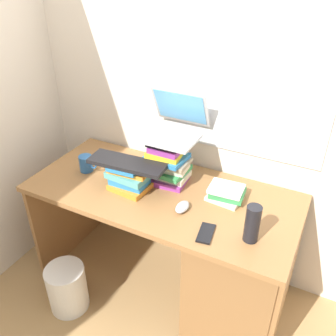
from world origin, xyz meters
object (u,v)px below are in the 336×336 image
(book_stack_keyboard_riser, at_px, (129,177))
(laptop, at_px, (173,124))
(computer_mouse, at_px, (182,207))
(desk, at_px, (221,261))
(mug, at_px, (86,163))
(water_bottle, at_px, (252,224))
(book_stack_side, at_px, (226,193))
(cell_phone, at_px, (206,233))
(wastebasket, at_px, (67,288))
(keyboard, at_px, (127,163))
(book_stack_tall, at_px, (167,162))

(book_stack_keyboard_riser, xyz_separation_m, laptop, (0.15, 0.22, 0.25))
(book_stack_keyboard_riser, distance_m, computer_mouse, 0.35)
(book_stack_keyboard_riser, relative_size, laptop, 0.71)
(desk, height_order, mug, mug)
(book_stack_keyboard_riser, relative_size, water_bottle, 1.27)
(book_stack_side, height_order, water_bottle, water_bottle)
(computer_mouse, height_order, water_bottle, water_bottle)
(book_stack_keyboard_riser, xyz_separation_m, cell_phone, (0.51, -0.16, -0.07))
(desk, height_order, wastebasket, desk)
(book_stack_keyboard_riser, relative_size, book_stack_side, 1.21)
(desk, height_order, cell_phone, cell_phone)
(keyboard, bearing_deg, desk, -1.26)
(cell_phone, xyz_separation_m, wastebasket, (-0.76, -0.19, -0.58))
(desk, height_order, computer_mouse, computer_mouse)
(desk, distance_m, keyboard, 0.73)
(wastebasket, bearing_deg, book_stack_keyboard_riser, 54.90)
(water_bottle, bearing_deg, laptop, 149.70)
(desk, relative_size, mug, 12.73)
(computer_mouse, xyz_separation_m, mug, (-0.66, 0.08, 0.03))
(keyboard, distance_m, cell_phone, 0.56)
(book_stack_keyboard_riser, relative_size, computer_mouse, 2.25)
(water_bottle, bearing_deg, book_stack_keyboard_riser, 171.88)
(cell_phone, height_order, wastebasket, cell_phone)
(laptop, height_order, keyboard, laptop)
(book_stack_side, xyz_separation_m, laptop, (-0.35, 0.08, 0.28))
(desk, relative_size, book_stack_side, 7.60)
(laptop, height_order, cell_phone, laptop)
(laptop, xyz_separation_m, computer_mouse, (0.19, -0.27, -0.30))
(keyboard, relative_size, computer_mouse, 4.04)
(wastebasket, bearing_deg, computer_mouse, 27.60)
(desk, distance_m, book_stack_side, 0.38)
(book_stack_tall, xyz_separation_m, book_stack_keyboard_riser, (-0.15, -0.16, -0.05))
(book_stack_side, xyz_separation_m, water_bottle, (0.20, -0.24, 0.06))
(wastebasket, bearing_deg, desk, 25.56)
(book_stack_keyboard_riser, relative_size, wastebasket, 0.78)
(desk, bearing_deg, book_stack_keyboard_riser, -177.28)
(book_stack_keyboard_riser, height_order, cell_phone, book_stack_keyboard_riser)
(keyboard, bearing_deg, wastebasket, -129.10)
(desk, xyz_separation_m, keyboard, (-0.55, -0.03, 0.48))
(water_bottle, relative_size, cell_phone, 1.35)
(book_stack_side, distance_m, water_bottle, 0.32)
(book_stack_tall, xyz_separation_m, laptop, (-0.00, 0.07, 0.20))
(keyboard, bearing_deg, book_stack_keyboard_riser, 28.75)
(water_bottle, distance_m, wastebasket, 1.19)
(computer_mouse, distance_m, mug, 0.67)
(laptop, distance_m, water_bottle, 0.68)
(book_stack_side, bearing_deg, mug, -172.58)
(book_stack_tall, xyz_separation_m, book_stack_side, (0.35, -0.01, -0.09))
(book_stack_keyboard_riser, bearing_deg, desk, 2.72)
(book_stack_keyboard_riser, height_order, keyboard, keyboard)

